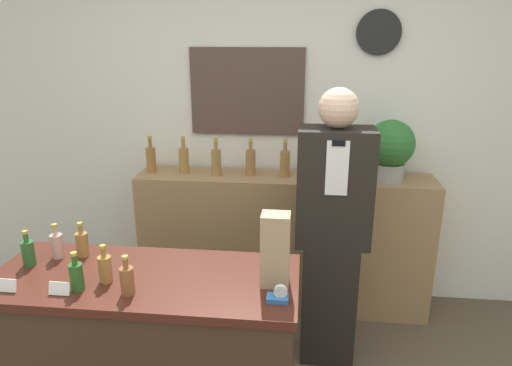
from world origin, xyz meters
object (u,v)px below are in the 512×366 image
paper_bag (275,250)px  shopkeeper (332,233)px  potted_plant (390,147)px  tape_dispenser (279,296)px

paper_bag → shopkeeper: bearing=68.8°
shopkeeper → potted_plant: bearing=53.8°
shopkeeper → paper_bag: 0.83m
shopkeeper → potted_plant: (0.39, 0.54, 0.40)m
shopkeeper → potted_plant: size_ratio=4.07×
paper_bag → tape_dispenser: size_ratio=3.66×
paper_bag → potted_plant: bearing=62.0°
paper_bag → tape_dispenser: (0.02, -0.13, -0.14)m
potted_plant → paper_bag: 1.46m
tape_dispenser → shopkeeper: bearing=73.2°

